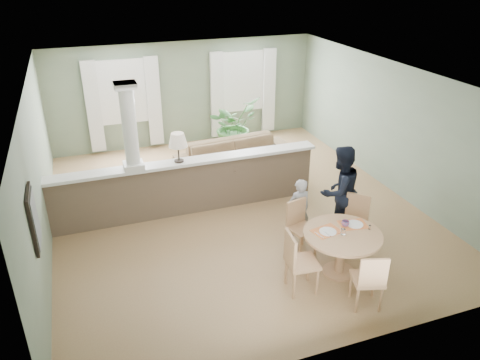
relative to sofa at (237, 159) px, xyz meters
name	(u,v)px	position (x,y,z in m)	size (l,w,h in m)	color
ground	(235,208)	(-0.57, -1.47, -0.40)	(8.00, 8.00, 0.00)	#A58557
room_shell	(223,114)	(-0.60, -0.84, 1.41)	(7.02, 8.02, 2.71)	gray
pony_wall	(183,180)	(-1.56, -1.27, 0.30)	(5.32, 0.38, 2.70)	brown
sofa	(237,159)	(0.00, 0.00, 0.00)	(2.77, 1.08, 0.81)	olive
houseplant	(233,125)	(0.40, 1.44, 0.31)	(1.28, 1.11, 1.42)	#2F6327
dining_table	(342,241)	(0.32, -4.04, 0.19)	(1.23, 1.23, 0.84)	tan
chair_far_boy	(300,224)	(-0.02, -3.24, 0.11)	(0.51, 0.51, 0.93)	tan
chair_far_man	(355,219)	(0.96, -3.42, 0.12)	(0.61, 0.61, 0.95)	tan
chair_near	(369,279)	(0.25, -4.91, 0.11)	(0.53, 0.53, 0.94)	tan
chair_side	(298,260)	(-0.53, -4.20, 0.15)	(0.50, 0.50, 1.00)	tan
child_person	(299,210)	(0.11, -2.93, 0.20)	(0.44, 0.29, 1.20)	#97969B
man_person	(339,191)	(0.89, -2.95, 0.45)	(0.83, 0.65, 1.71)	black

